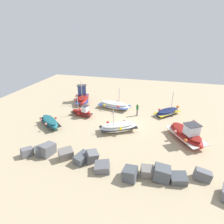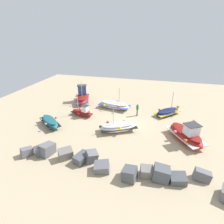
{
  "view_description": "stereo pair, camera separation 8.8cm",
  "coord_description": "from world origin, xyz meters",
  "px_view_note": "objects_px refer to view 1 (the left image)",
  "views": [
    {
      "loc": [
        -3.41,
        20.45,
        10.97
      ],
      "look_at": [
        2.31,
        -1.29,
        0.9
      ],
      "focal_mm": 29.83,
      "sensor_mm": 36.0,
      "label": 1
    },
    {
      "loc": [
        -3.49,
        20.43,
        10.97
      ],
      "look_at": [
        2.31,
        -1.29,
        0.9
      ],
      "focal_mm": 29.83,
      "sensor_mm": 36.0,
      "label": 2
    }
  ],
  "objects_px": {
    "fishing_boat_0": "(114,105)",
    "fishing_boat_6": "(186,134)",
    "person_walking": "(137,109)",
    "mooring_buoy_0": "(178,107)",
    "fishing_boat_2": "(50,122)",
    "fishing_boat_5": "(82,112)",
    "mooring_buoy_1": "(194,122)",
    "fishing_boat_4": "(118,127)",
    "fishing_boat_3": "(82,97)",
    "fishing_boat_1": "(167,112)"
  },
  "relations": [
    {
      "from": "fishing_boat_3",
      "to": "fishing_boat_4",
      "type": "distance_m",
      "value": 10.91
    },
    {
      "from": "fishing_boat_4",
      "to": "person_walking",
      "type": "relative_size",
      "value": 2.67
    },
    {
      "from": "fishing_boat_2",
      "to": "mooring_buoy_1",
      "type": "distance_m",
      "value": 17.89
    },
    {
      "from": "fishing_boat_2",
      "to": "fishing_boat_4",
      "type": "relative_size",
      "value": 0.83
    },
    {
      "from": "fishing_boat_1",
      "to": "fishing_boat_5",
      "type": "bearing_deg",
      "value": -30.2
    },
    {
      "from": "fishing_boat_0",
      "to": "person_walking",
      "type": "height_order",
      "value": "fishing_boat_0"
    },
    {
      "from": "fishing_boat_0",
      "to": "fishing_boat_6",
      "type": "bearing_deg",
      "value": 155.86
    },
    {
      "from": "fishing_boat_3",
      "to": "mooring_buoy_1",
      "type": "bearing_deg",
      "value": -124.07
    },
    {
      "from": "fishing_boat_0",
      "to": "person_walking",
      "type": "relative_size",
      "value": 2.91
    },
    {
      "from": "fishing_boat_0",
      "to": "mooring_buoy_1",
      "type": "height_order",
      "value": "fishing_boat_0"
    },
    {
      "from": "fishing_boat_4",
      "to": "mooring_buoy_0",
      "type": "distance_m",
      "value": 11.17
    },
    {
      "from": "fishing_boat_0",
      "to": "mooring_buoy_1",
      "type": "relative_size",
      "value": 7.54
    },
    {
      "from": "fishing_boat_1",
      "to": "fishing_boat_4",
      "type": "xyz_separation_m",
      "value": [
        5.58,
        6.15,
        0.11
      ]
    },
    {
      "from": "fishing_boat_6",
      "to": "person_walking",
      "type": "xyz_separation_m",
      "value": [
        5.87,
        -4.96,
        0.26
      ]
    },
    {
      "from": "fishing_boat_1",
      "to": "mooring_buoy_1",
      "type": "relative_size",
      "value": 5.77
    },
    {
      "from": "fishing_boat_1",
      "to": "person_walking",
      "type": "relative_size",
      "value": 2.23
    },
    {
      "from": "fishing_boat_4",
      "to": "mooring_buoy_1",
      "type": "height_order",
      "value": "fishing_boat_4"
    },
    {
      "from": "fishing_boat_5",
      "to": "mooring_buoy_1",
      "type": "bearing_deg",
      "value": 17.77
    },
    {
      "from": "fishing_boat_0",
      "to": "fishing_boat_6",
      "type": "distance_m",
      "value": 11.66
    },
    {
      "from": "fishing_boat_5",
      "to": "fishing_boat_6",
      "type": "xyz_separation_m",
      "value": [
        -13.15,
        2.96,
        0.23
      ]
    },
    {
      "from": "mooring_buoy_0",
      "to": "mooring_buoy_1",
      "type": "relative_size",
      "value": 0.88
    },
    {
      "from": "fishing_boat_2",
      "to": "fishing_boat_5",
      "type": "bearing_deg",
      "value": -87.66
    },
    {
      "from": "fishing_boat_5",
      "to": "mooring_buoy_1",
      "type": "relative_size",
      "value": 4.95
    },
    {
      "from": "person_walking",
      "to": "mooring_buoy_0",
      "type": "bearing_deg",
      "value": -145.73
    },
    {
      "from": "fishing_boat_3",
      "to": "fishing_boat_5",
      "type": "bearing_deg",
      "value": -179.11
    },
    {
      "from": "fishing_boat_1",
      "to": "fishing_boat_6",
      "type": "height_order",
      "value": "fishing_boat_1"
    },
    {
      "from": "fishing_boat_3",
      "to": "fishing_boat_5",
      "type": "relative_size",
      "value": 1.49
    },
    {
      "from": "fishing_boat_5",
      "to": "mooring_buoy_0",
      "type": "bearing_deg",
      "value": 37.4
    },
    {
      "from": "fishing_boat_0",
      "to": "fishing_boat_4",
      "type": "relative_size",
      "value": 1.09
    },
    {
      "from": "person_walking",
      "to": "mooring_buoy_1",
      "type": "distance_m",
      "value": 7.33
    },
    {
      "from": "fishing_boat_1",
      "to": "fishing_boat_2",
      "type": "height_order",
      "value": "fishing_boat_1"
    },
    {
      "from": "mooring_buoy_0",
      "to": "mooring_buoy_1",
      "type": "height_order",
      "value": "mooring_buoy_1"
    },
    {
      "from": "fishing_boat_1",
      "to": "mooring_buoy_0",
      "type": "distance_m",
      "value": 2.9
    },
    {
      "from": "fishing_boat_3",
      "to": "mooring_buoy_0",
      "type": "xyz_separation_m",
      "value": [
        -14.85,
        -0.93,
        -0.46
      ]
    },
    {
      "from": "fishing_boat_3",
      "to": "fishing_boat_6",
      "type": "relative_size",
      "value": 0.97
    },
    {
      "from": "fishing_boat_3",
      "to": "fishing_boat_5",
      "type": "distance_m",
      "value": 5.26
    },
    {
      "from": "fishing_boat_2",
      "to": "mooring_buoy_1",
      "type": "bearing_deg",
      "value": -126.07
    },
    {
      "from": "person_walking",
      "to": "mooring_buoy_1",
      "type": "xyz_separation_m",
      "value": [
        -7.26,
        0.81,
        -0.6
      ]
    },
    {
      "from": "person_walking",
      "to": "mooring_buoy_0",
      "type": "distance_m",
      "value": 6.76
    },
    {
      "from": "fishing_boat_1",
      "to": "fishing_boat_5",
      "type": "height_order",
      "value": "fishing_boat_1"
    },
    {
      "from": "fishing_boat_3",
      "to": "fishing_boat_2",
      "type": "bearing_deg",
      "value": 154.03
    },
    {
      "from": "mooring_buoy_0",
      "to": "mooring_buoy_1",
      "type": "bearing_deg",
      "value": 110.33
    },
    {
      "from": "mooring_buoy_0",
      "to": "fishing_boat_2",
      "type": "bearing_deg",
      "value": 31.44
    },
    {
      "from": "fishing_boat_1",
      "to": "fishing_boat_3",
      "type": "xyz_separation_m",
      "value": [
        13.32,
        -1.53,
        0.43
      ]
    },
    {
      "from": "fishing_boat_0",
      "to": "fishing_boat_3",
      "type": "distance_m",
      "value": 5.74
    },
    {
      "from": "fishing_boat_5",
      "to": "fishing_boat_6",
      "type": "height_order",
      "value": "fishing_boat_5"
    },
    {
      "from": "fishing_boat_0",
      "to": "fishing_boat_2",
      "type": "height_order",
      "value": "fishing_boat_0"
    },
    {
      "from": "fishing_boat_5",
      "to": "fishing_boat_1",
      "type": "bearing_deg",
      "value": 29.52
    },
    {
      "from": "fishing_boat_0",
      "to": "person_walking",
      "type": "distance_m",
      "value": 4.1
    },
    {
      "from": "fishing_boat_0",
      "to": "fishing_boat_6",
      "type": "height_order",
      "value": "fishing_boat_0"
    }
  ]
}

